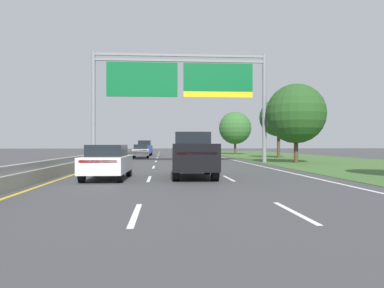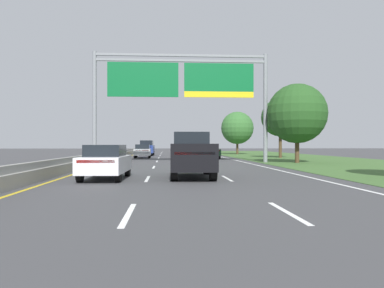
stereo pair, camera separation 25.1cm
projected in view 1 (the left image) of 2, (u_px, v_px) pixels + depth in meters
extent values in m
plane|color=#3D3D3F|center=(177.00, 163.00, 33.35)|extent=(220.00, 220.00, 0.00)
cube|color=white|center=(135.00, 214.00, 8.78)|extent=(0.14, 3.00, 0.01)
cube|color=white|center=(149.00, 179.00, 17.75)|extent=(0.14, 3.00, 0.01)
cube|color=white|center=(154.00, 167.00, 26.73)|extent=(0.14, 3.00, 0.01)
cube|color=white|center=(156.00, 161.00, 35.70)|extent=(0.14, 3.00, 0.01)
cube|color=white|center=(157.00, 158.00, 44.67)|extent=(0.14, 3.00, 0.01)
cube|color=white|center=(158.00, 156.00, 53.65)|extent=(0.14, 3.00, 0.01)
cube|color=white|center=(159.00, 154.00, 62.62)|extent=(0.14, 3.00, 0.01)
cube|color=white|center=(159.00, 153.00, 71.59)|extent=(0.14, 3.00, 0.01)
cube|color=white|center=(160.00, 152.00, 80.57)|extent=(0.14, 3.00, 0.01)
cube|color=white|center=(294.00, 212.00, 9.06)|extent=(0.14, 3.00, 0.01)
cube|color=white|center=(229.00, 178.00, 18.03)|extent=(0.14, 3.00, 0.01)
cube|color=white|center=(207.00, 167.00, 27.01)|extent=(0.14, 3.00, 0.01)
cube|color=white|center=(196.00, 161.00, 35.98)|extent=(0.14, 3.00, 0.01)
cube|color=white|center=(189.00, 158.00, 44.96)|extent=(0.14, 3.00, 0.01)
cube|color=white|center=(185.00, 156.00, 53.93)|extent=(0.14, 3.00, 0.01)
cube|color=white|center=(181.00, 154.00, 62.90)|extent=(0.14, 3.00, 0.01)
cube|color=white|center=(179.00, 153.00, 71.88)|extent=(0.14, 3.00, 0.01)
cube|color=white|center=(177.00, 152.00, 80.85)|extent=(0.14, 3.00, 0.01)
cube|color=white|center=(244.00, 162.00, 33.80)|extent=(0.16, 106.00, 0.01)
cube|color=gold|center=(108.00, 163.00, 32.90)|extent=(0.16, 106.00, 0.01)
cube|color=#3D602D|center=(333.00, 162.00, 34.41)|extent=(14.00, 110.00, 0.02)
cube|color=gray|center=(99.00, 160.00, 32.84)|extent=(0.60, 110.00, 0.55)
cube|color=gray|center=(99.00, 155.00, 32.84)|extent=(0.25, 110.00, 0.30)
cylinder|color=gray|center=(93.00, 107.00, 32.55)|extent=(0.36, 0.36, 9.46)
cylinder|color=gray|center=(264.00, 108.00, 33.68)|extent=(0.36, 0.36, 9.46)
cube|color=gray|center=(180.00, 55.00, 33.12)|extent=(14.70, 0.24, 0.20)
cube|color=gray|center=(180.00, 61.00, 33.12)|extent=(14.70, 0.24, 0.20)
cube|color=#0C602D|center=(142.00, 79.00, 32.69)|extent=(6.00, 0.12, 2.94)
cube|color=#0C602D|center=(218.00, 78.00, 33.18)|extent=(6.00, 0.12, 2.44)
cube|color=yellow|center=(218.00, 95.00, 33.18)|extent=(6.00, 0.12, 0.50)
cube|color=black|center=(193.00, 158.00, 18.60)|extent=(2.11, 5.44, 1.00)
cube|color=black|center=(192.00, 140.00, 19.45)|extent=(1.76, 1.94, 0.78)
cube|color=#B21414|center=(197.00, 153.00, 15.94)|extent=(1.68, 0.12, 0.12)
cube|color=black|center=(196.00, 146.00, 16.87)|extent=(2.04, 1.99, 0.20)
cylinder|color=black|center=(175.00, 166.00, 20.38)|extent=(0.32, 0.85, 0.84)
cylinder|color=black|center=(207.00, 166.00, 20.48)|extent=(0.32, 0.85, 0.84)
cylinder|color=black|center=(176.00, 171.00, 16.72)|extent=(0.32, 0.85, 0.84)
cylinder|color=black|center=(215.00, 171.00, 16.81)|extent=(0.32, 0.85, 0.84)
cube|color=navy|center=(145.00, 149.00, 53.69)|extent=(1.99, 4.74, 1.05)
cube|color=black|center=(145.00, 143.00, 53.54)|extent=(1.69, 3.03, 0.68)
cube|color=#B21414|center=(144.00, 147.00, 51.39)|extent=(1.60, 0.11, 0.12)
cylinder|color=black|center=(140.00, 153.00, 55.24)|extent=(0.28, 0.77, 0.76)
cylinder|color=black|center=(151.00, 153.00, 55.33)|extent=(0.28, 0.77, 0.76)
cylinder|color=black|center=(138.00, 153.00, 52.05)|extent=(0.28, 0.77, 0.76)
cylinder|color=black|center=(150.00, 153.00, 52.14)|extent=(0.28, 0.77, 0.76)
cube|color=silver|center=(107.00, 164.00, 17.57)|extent=(1.95, 4.45, 0.72)
cube|color=black|center=(107.00, 151.00, 17.52)|extent=(1.63, 2.35, 0.52)
cube|color=#B21414|center=(98.00, 162.00, 15.41)|extent=(1.53, 0.13, 0.12)
cylinder|color=black|center=(96.00, 170.00, 19.03)|extent=(0.24, 0.67, 0.66)
cylinder|color=black|center=(129.00, 170.00, 19.10)|extent=(0.24, 0.67, 0.66)
cylinder|color=black|center=(82.00, 175.00, 16.04)|extent=(0.24, 0.67, 0.66)
cylinder|color=black|center=(121.00, 175.00, 16.11)|extent=(0.24, 0.67, 0.66)
cube|color=#B2B5BA|center=(141.00, 152.00, 44.68)|extent=(1.88, 4.42, 0.72)
cube|color=black|center=(141.00, 147.00, 44.63)|extent=(1.59, 2.32, 0.52)
cube|color=#B21414|center=(140.00, 150.00, 42.53)|extent=(1.53, 0.10, 0.12)
cylinder|color=black|center=(135.00, 155.00, 46.10)|extent=(0.23, 0.66, 0.66)
cylinder|color=black|center=(148.00, 155.00, 46.24)|extent=(0.23, 0.66, 0.66)
cylinder|color=black|center=(133.00, 155.00, 43.12)|extent=(0.23, 0.66, 0.66)
cylinder|color=black|center=(148.00, 155.00, 43.26)|extent=(0.23, 0.66, 0.66)
cube|color=#193D23|center=(209.00, 152.00, 42.98)|extent=(1.86, 4.42, 0.72)
cube|color=black|center=(209.00, 147.00, 42.93)|extent=(1.59, 2.31, 0.52)
cube|color=#B21414|center=(211.00, 151.00, 40.83)|extent=(1.53, 0.09, 0.12)
cylinder|color=black|center=(201.00, 155.00, 44.42)|extent=(0.23, 0.66, 0.66)
cylinder|color=black|center=(214.00, 155.00, 44.53)|extent=(0.23, 0.66, 0.66)
cylinder|color=black|center=(203.00, 156.00, 41.44)|extent=(0.23, 0.66, 0.66)
cylinder|color=black|center=(218.00, 156.00, 41.55)|extent=(0.23, 0.66, 0.66)
cylinder|color=#4C3823|center=(296.00, 150.00, 32.87)|extent=(0.36, 0.36, 2.18)
sphere|color=#234C1E|center=(296.00, 114.00, 32.87)|extent=(5.08, 5.08, 5.08)
cylinder|color=#4C3823|center=(279.00, 145.00, 44.84)|extent=(0.36, 0.36, 2.94)
sphere|color=#285623|center=(279.00, 117.00, 44.84)|extent=(4.42, 4.42, 4.42)
cylinder|color=#4C3823|center=(235.00, 148.00, 61.52)|extent=(0.36, 0.36, 2.13)
sphere|color=#33662D|center=(235.00, 128.00, 61.52)|extent=(5.17, 5.17, 5.17)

